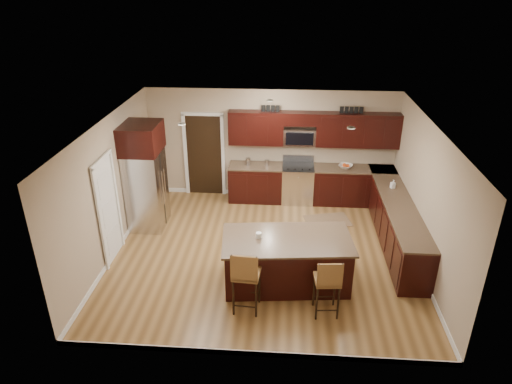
# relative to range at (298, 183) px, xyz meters

# --- Properties ---
(floor) EXTENTS (6.00, 6.00, 0.00)m
(floor) POSITION_rel_range_xyz_m (-0.68, -2.45, -0.47)
(floor) COLOR olive
(floor) RESTS_ON ground
(ceiling) EXTENTS (6.00, 6.00, 0.00)m
(ceiling) POSITION_rel_range_xyz_m (-0.68, -2.45, 2.23)
(ceiling) COLOR silver
(ceiling) RESTS_ON wall_back
(wall_back) EXTENTS (6.00, 0.00, 6.00)m
(wall_back) POSITION_rel_range_xyz_m (-0.68, 0.30, 0.88)
(wall_back) COLOR tan
(wall_back) RESTS_ON floor
(wall_left) EXTENTS (0.00, 5.50, 5.50)m
(wall_left) POSITION_rel_range_xyz_m (-3.68, -2.45, 0.88)
(wall_left) COLOR tan
(wall_left) RESTS_ON floor
(wall_right) EXTENTS (0.00, 5.50, 5.50)m
(wall_right) POSITION_rel_range_xyz_m (2.32, -2.45, 0.88)
(wall_right) COLOR tan
(wall_right) RESTS_ON floor
(base_cabinets) EXTENTS (4.02, 3.96, 0.92)m
(base_cabinets) POSITION_rel_range_xyz_m (1.22, -1.01, -0.01)
(base_cabinets) COLOR black
(base_cabinets) RESTS_ON floor
(upper_cabinets) EXTENTS (4.00, 0.33, 0.80)m
(upper_cabinets) POSITION_rel_range_xyz_m (0.36, 0.13, 1.37)
(upper_cabinets) COLOR black
(upper_cabinets) RESTS_ON wall_back
(range) EXTENTS (0.76, 0.64, 1.11)m
(range) POSITION_rel_range_xyz_m (0.00, 0.00, 0.00)
(range) COLOR silver
(range) RESTS_ON floor
(microwave) EXTENTS (0.76, 0.31, 0.40)m
(microwave) POSITION_rel_range_xyz_m (0.00, 0.15, 1.15)
(microwave) COLOR silver
(microwave) RESTS_ON upper_cabinets
(doorway) EXTENTS (0.85, 0.03, 2.06)m
(doorway) POSITION_rel_range_xyz_m (-2.33, 0.28, 0.56)
(doorway) COLOR black
(doorway) RESTS_ON floor
(pantry_door) EXTENTS (0.03, 0.80, 2.04)m
(pantry_door) POSITION_rel_range_xyz_m (-3.66, -2.75, 0.55)
(pantry_door) COLOR white
(pantry_door) RESTS_ON floor
(letter_decor) EXTENTS (2.20, 0.03, 0.15)m
(letter_decor) POSITION_rel_range_xyz_m (0.22, 0.13, 1.82)
(letter_decor) COLOR black
(letter_decor) RESTS_ON upper_cabinets
(island) EXTENTS (2.38, 1.40, 0.92)m
(island) POSITION_rel_range_xyz_m (-0.23, -3.35, -0.04)
(island) COLOR black
(island) RESTS_ON floor
(stool_left) EXTENTS (0.47, 0.47, 1.17)m
(stool_left) POSITION_rel_range_xyz_m (-0.89, -4.20, 0.26)
(stool_left) COLOR olive
(stool_left) RESTS_ON floor
(stool_right) EXTENTS (0.44, 0.44, 1.08)m
(stool_right) POSITION_rel_range_xyz_m (0.43, -4.19, 0.20)
(stool_right) COLOR olive
(stool_right) RESTS_ON floor
(refrigerator) EXTENTS (0.79, 0.94, 2.35)m
(refrigerator) POSITION_rel_range_xyz_m (-3.30, -1.45, 0.74)
(refrigerator) COLOR silver
(refrigerator) RESTS_ON floor
(floor_mat) EXTENTS (1.13, 0.89, 0.01)m
(floor_mat) POSITION_rel_range_xyz_m (0.69, -0.99, -0.47)
(floor_mat) COLOR brown
(floor_mat) RESTS_ON floor
(fruit_bowl) EXTENTS (0.42, 0.42, 0.08)m
(fruit_bowl) POSITION_rel_range_xyz_m (1.13, -0.00, 0.49)
(fruit_bowl) COLOR silver
(fruit_bowl) RESTS_ON base_cabinets
(soap_bottle) EXTENTS (0.11, 0.11, 0.19)m
(soap_bottle) POSITION_rel_range_xyz_m (2.02, -1.08, 0.54)
(soap_bottle) COLOR #B2B2B2
(soap_bottle) RESTS_ON base_cabinets
(canister_tall) EXTENTS (0.12, 0.12, 0.18)m
(canister_tall) POSITION_rel_range_xyz_m (-1.22, -0.00, 0.54)
(canister_tall) COLOR silver
(canister_tall) RESTS_ON base_cabinets
(canister_short) EXTENTS (0.11, 0.11, 0.15)m
(canister_short) POSITION_rel_range_xyz_m (-0.76, -0.00, 0.52)
(canister_short) COLOR silver
(canister_short) RESTS_ON base_cabinets
(island_jar) EXTENTS (0.10, 0.10, 0.10)m
(island_jar) POSITION_rel_range_xyz_m (-0.73, -3.35, 0.50)
(island_jar) COLOR white
(island_jar) RESTS_ON island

